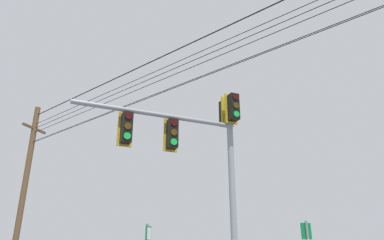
# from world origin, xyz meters

# --- Properties ---
(signal_mast_assembly) EXTENTS (5.24, 1.04, 7.14)m
(signal_mast_assembly) POSITION_xyz_m (1.87, -1.10, 5.12)
(signal_mast_assembly) COLOR gray
(signal_mast_assembly) RESTS_ON ground
(utility_pole_wooden) EXTENTS (1.41, 1.27, 10.24)m
(utility_pole_wooden) POSITION_xyz_m (5.88, -13.33, 5.22)
(utility_pole_wooden) COLOR brown
(utility_pole_wooden) RESTS_ON ground
(overhead_wire_span) EXTENTS (11.14, 27.15, 2.19)m
(overhead_wire_span) POSITION_xyz_m (0.32, 0.24, 9.15)
(overhead_wire_span) COLOR black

